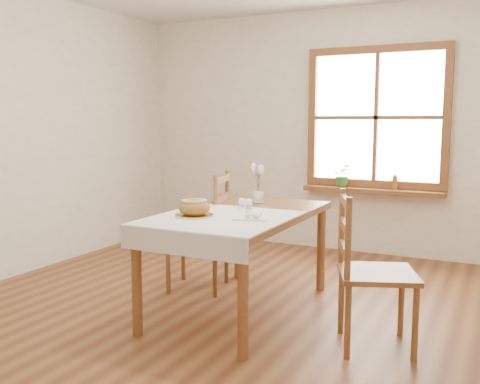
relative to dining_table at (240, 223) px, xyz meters
The scene contains 18 objects.
ground 0.73m from the dining_table, 90.00° to the right, with size 5.00×5.00×0.00m, color brown.
room_walls 1.08m from the dining_table, 90.00° to the right, with size 4.60×5.10×2.65m.
window 2.36m from the dining_table, 77.02° to the left, with size 1.46×0.08×1.46m.
window_sill 2.16m from the dining_table, 76.61° to the left, with size 1.46×0.20×0.05m.
dining_table is the anchor object (origin of this frame).
table_linen 0.32m from the dining_table, 90.00° to the right, with size 0.91×0.99×0.01m, color silver.
chair_left 0.66m from the dining_table, 150.34° to the left, with size 0.46×0.49×0.99m, color brown, non-canonical shape.
chair_right 1.10m from the dining_table, 11.13° to the right, with size 0.46×0.48×0.98m, color brown, non-canonical shape.
bread_plate 0.41m from the dining_table, 116.97° to the right, with size 0.26×0.26×0.01m, color white.
bread_loaf 0.43m from the dining_table, 116.97° to the right, with size 0.22×0.22×0.12m, color olive.
egg_napkin 0.34m from the dining_table, 49.38° to the right, with size 0.23×0.19×0.01m, color silver.
eggs 0.35m from the dining_table, 49.38° to the right, with size 0.18×0.16×0.04m, color white, non-canonical shape.
salt_shaker 0.15m from the dining_table, 99.89° to the left, with size 0.05×0.05×0.09m, color white.
pepper_shaker 0.18m from the dining_table, 23.59° to the right, with size 0.05×0.05×0.10m, color white.
flower_vase 0.47m from the dining_table, 96.83° to the left, with size 0.08×0.08×0.09m, color white.
lavender_bouquet 0.54m from the dining_table, 96.83° to the left, with size 0.14×0.14×0.26m, color #805EA6, non-canonical shape.
potted_plant 2.11m from the dining_table, 85.05° to the left, with size 0.22×0.25×0.19m, color #37712D.
amber_bottle 2.23m from the dining_table, 70.90° to the left, with size 0.06×0.06×0.16m, color #96551B.
Camera 1 is at (1.74, -3.18, 1.42)m, focal length 40.00 mm.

